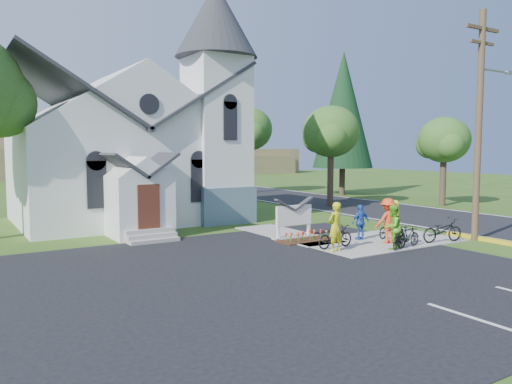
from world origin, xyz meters
TOP-DOWN VIEW (x-y plane):
  - ground at (0.00, 0.00)m, footprint 120.00×120.00m
  - parking_lot at (-7.00, -2.00)m, footprint 20.00×16.00m
  - road at (10.00, 15.00)m, footprint 8.00×90.00m
  - sidewalk at (1.50, 0.50)m, footprint 7.00×4.00m
  - church at (-5.48, 12.48)m, footprint 12.35×12.00m
  - church_sign at (-1.20, 3.20)m, footprint 2.20×0.40m
  - flower_bed at (-1.20, 2.30)m, footprint 2.60×1.10m
  - utility_pole at (5.36, -1.50)m, footprint 3.45×0.28m
  - tree_road_near at (8.50, 12.00)m, footprint 4.00×4.00m
  - tree_road_mid at (9.00, 24.00)m, footprint 4.40×4.40m
  - tree_road_far at (15.50, 8.00)m, footprint 3.60×3.60m
  - conifer at (15.00, 18.00)m, footprint 5.20×5.20m
  - distant_hills at (3.36, 56.33)m, footprint 61.00×10.00m
  - cyclist_0 at (-1.70, -0.19)m, footprint 0.77×0.57m
  - bike_0 at (-1.27, 0.29)m, footprint 1.79×0.68m
  - cyclist_1 at (0.56, -1.06)m, footprint 1.01×0.88m
  - bike_1 at (0.80, -1.20)m, footprint 1.56×1.01m
  - cyclist_2 at (0.90, 1.10)m, footprint 0.94×0.44m
  - bike_2 at (2.37, 0.77)m, footprint 1.68×0.84m
  - cyclist_3 at (1.34, -0.08)m, footprint 1.35×0.92m
  - bike_3 at (1.33, -1.20)m, footprint 1.53×0.62m
  - cyclist_4 at (3.45, 1.46)m, footprint 0.87×0.67m
  - bike_4 at (3.46, -1.20)m, footprint 2.07×1.11m

SIDE VIEW (x-z plane):
  - ground at x=0.00m, z-range 0.00..0.00m
  - parking_lot at x=-7.00m, z-range 0.00..0.02m
  - road at x=10.00m, z-range 0.00..0.02m
  - sidewalk at x=1.50m, z-range 0.00..0.05m
  - flower_bed at x=-1.20m, z-range 0.00..0.07m
  - bike_2 at x=2.37m, z-range 0.05..0.89m
  - bike_3 at x=1.33m, z-range 0.05..0.94m
  - bike_1 at x=0.80m, z-range 0.05..0.96m
  - bike_0 at x=-1.27m, z-range 0.05..0.98m
  - bike_4 at x=3.46m, z-range 0.05..1.08m
  - cyclist_2 at x=0.90m, z-range 0.05..1.61m
  - cyclist_4 at x=3.45m, z-range 0.05..1.64m
  - cyclist_1 at x=0.56m, z-range 0.05..1.82m
  - cyclist_3 at x=1.34m, z-range 0.05..1.97m
  - cyclist_0 at x=-1.70m, z-range 0.05..1.99m
  - church_sign at x=-1.20m, z-range 0.18..1.88m
  - distant_hills at x=3.36m, z-range -0.63..4.97m
  - tree_road_far at x=15.50m, z-range 1.48..7.78m
  - tree_road_near at x=8.50m, z-range 1.68..8.73m
  - church at x=-5.48m, z-range -1.25..11.75m
  - utility_pole at x=5.36m, z-range 0.40..10.40m
  - tree_road_mid at x=9.00m, z-range 1.88..9.68m
  - conifer at x=15.00m, z-range 1.19..13.59m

